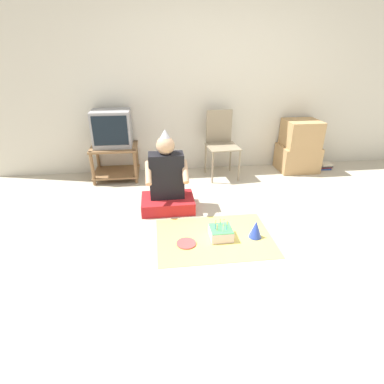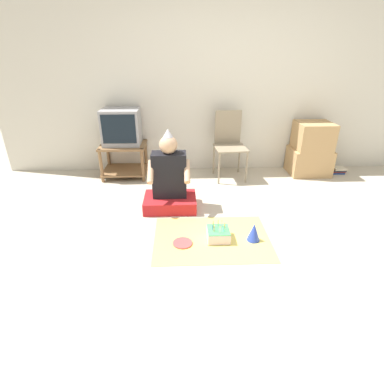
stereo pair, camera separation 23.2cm
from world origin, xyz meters
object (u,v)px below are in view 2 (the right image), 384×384
Objects in this scene: person_seated at (170,183)px; birthday_cake at (218,234)px; book_pile at (338,170)px; party_hat_blue at (254,232)px; folding_chair at (229,141)px; tv at (121,127)px; paper_plate at (183,243)px; cardboard_box_stack at (311,150)px.

person_seated is 4.29× the size of birthday_cake.
book_pile is 2.34m from party_hat_blue.
folding_chair is at bearing -179.24° from book_pile.
paper_plate is (0.81, -1.75, -0.70)m from tv.
birthday_cake is at bearing -55.66° from tv.
party_hat_blue is 0.95× the size of paper_plate.
party_hat_blue is at bearing -134.53° from book_pile.
folding_chair is 1.21m from cardboard_box_stack.
tv is 0.55× the size of person_seated.
tv reaches higher than book_pile.
paper_plate is at bearing -177.19° from party_hat_blue.
cardboard_box_stack is 2.27m from birthday_cake.
birthday_cake reaches higher than paper_plate.
book_pile is (1.65, 0.02, -0.47)m from folding_chair.
person_seated is at bearing 138.71° from party_hat_blue.
birthday_cake is at bearing -132.48° from cardboard_box_stack.
cardboard_box_stack is at bearing 47.52° from birthday_cake.
person_seated is at bearing 100.22° from paper_plate.
book_pile reaches higher than paper_plate.
tv is 2.35m from party_hat_blue.
cardboard_box_stack is (1.19, 0.04, -0.16)m from folding_chair.
book_pile is at bearing 21.23° from person_seated.
person_seated is (-0.81, -0.93, -0.22)m from folding_chair.
book_pile is 1.11× the size of party_hat_blue.
tv is at bearing 123.84° from person_seated.
folding_chair is 1.88m from paper_plate.
tv reaches higher than paper_plate.
tv is 2.05m from paper_plate.
tv reaches higher than folding_chair.
party_hat_blue is at bearing -49.11° from tv.
birthday_cake is (-1.98, -1.64, 0.01)m from book_pile.
birthday_cake is at bearing 10.75° from paper_plate.
book_pile is at bearing -0.83° from tv.
cardboard_box_stack is (2.67, -0.02, -0.35)m from tv.
birthday_cake is 1.21× the size of party_hat_blue.
book_pile is 2.88m from paper_plate.
birthday_cake is (0.48, -0.68, -0.24)m from person_seated.
birthday_cake is (1.15, -1.68, -0.65)m from tv.
book_pile is 2.57m from birthday_cake.
cardboard_box_stack reaches higher than paper_plate.
folding_chair is 4.27× the size of birthday_cake.
paper_plate is at bearing -111.75° from folding_chair.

